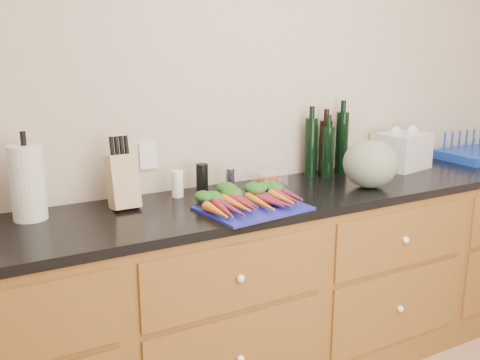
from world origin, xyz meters
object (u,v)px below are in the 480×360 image
carrots (248,199)px  tomato_box (270,178)px  knife_block (123,181)px  cutting_board (253,208)px  dish_rack (476,153)px  squash (370,163)px  paper_towel (28,183)px

carrots → tomato_box: carrots is taller
knife_block → tomato_box: bearing=2.3°
cutting_board → knife_block: 0.57m
tomato_box → dish_rack: dish_rack is taller
dish_rack → squash: bearing=-169.4°
dish_rack → paper_towel: bearing=178.2°
paper_towel → dish_rack: (2.57, -0.08, -0.11)m
cutting_board → carrots: size_ratio=1.03×
squash → dish_rack: 1.06m
cutting_board → squash: 0.70m
tomato_box → carrots: bearing=-134.9°
paper_towel → dish_rack: 2.58m
cutting_board → tomato_box: bearing=48.8°
cutting_board → knife_block: knife_block is taller
cutting_board → carrots: (0.00, 0.04, 0.03)m
dish_rack → knife_block: bearing=178.4°
tomato_box → dish_rack: size_ratio=0.35×
paper_towel → dish_rack: size_ratio=0.73×
squash → knife_block: bearing=167.6°
carrots → knife_block: bearing=151.1°
carrots → tomato_box: size_ratio=2.87×
cutting_board → dish_rack: dish_rack is taller
knife_block → dish_rack: (2.20, -0.06, -0.07)m
knife_block → tomato_box: knife_block is taller
cutting_board → knife_block: size_ratio=1.87×
squash → tomato_box: squash is taller
cutting_board → carrots: bearing=90.0°
squash → paper_towel: bearing=169.9°
squash → knife_block: squash is taller
squash → knife_block: 1.19m
cutting_board → dish_rack: (1.73, 0.24, 0.03)m
knife_block → cutting_board: bearing=-32.5°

